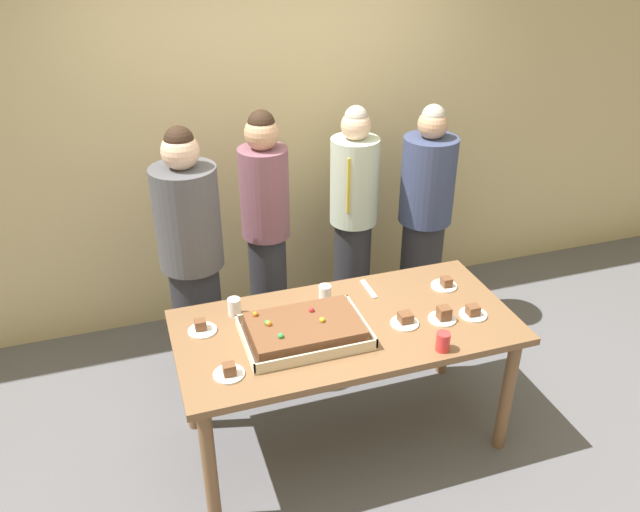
{
  "coord_description": "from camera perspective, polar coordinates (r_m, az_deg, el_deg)",
  "views": [
    {
      "loc": [
        -1.0,
        -2.6,
        2.75
      ],
      "look_at": [
        -0.1,
        0.15,
        1.14
      ],
      "focal_mm": 35.88,
      "sensor_mm": 36.0,
      "label": 1
    }
  ],
  "objects": [
    {
      "name": "drink_cup_nearest",
      "position": [
        3.55,
        0.45,
        -3.37
      ],
      "size": [
        0.07,
        0.07,
        0.1
      ],
      "primitive_type": "cylinder",
      "color": "white",
      "rests_on": "party_table"
    },
    {
      "name": "sheet_cake",
      "position": [
        3.28,
        -1.41,
        -6.61
      ],
      "size": [
        0.63,
        0.44,
        0.12
      ],
      "color": "beige",
      "rests_on": "party_table"
    },
    {
      "name": "drink_cup_far_end",
      "position": [
        3.47,
        -7.65,
        -4.52
      ],
      "size": [
        0.07,
        0.07,
        0.1
      ],
      "primitive_type": "cylinder",
      "color": "white",
      "rests_on": "party_table"
    },
    {
      "name": "plated_slice_near_left",
      "position": [
        3.39,
        -10.51,
        -6.33
      ],
      "size": [
        0.15,
        0.15,
        0.06
      ],
      "color": "white",
      "rests_on": "party_table"
    },
    {
      "name": "plated_slice_center_back",
      "position": [
        3.08,
        -8.11,
        -10.2
      ],
      "size": [
        0.15,
        0.15,
        0.07
      ],
      "color": "white",
      "rests_on": "party_table"
    },
    {
      "name": "plated_slice_far_right",
      "position": [
        3.48,
        10.92,
        -5.24
      ],
      "size": [
        0.15,
        0.15,
        0.08
      ],
      "color": "white",
      "rests_on": "party_table"
    },
    {
      "name": "plated_slice_near_right",
      "position": [
        3.42,
        7.59,
        -5.7
      ],
      "size": [
        0.15,
        0.15,
        0.06
      ],
      "color": "white",
      "rests_on": "party_table"
    },
    {
      "name": "plated_slice_center_front",
      "position": [
        3.55,
        13.48,
        -4.92
      ],
      "size": [
        0.15,
        0.15,
        0.06
      ],
      "color": "white",
      "rests_on": "party_table"
    },
    {
      "name": "party_table",
      "position": [
        3.46,
        2.33,
        -7.39
      ],
      "size": [
        1.8,
        0.86,
        0.79
      ],
      "color": "brown",
      "rests_on": "ground_plane"
    },
    {
      "name": "ground_plane",
      "position": [
        3.91,
        2.13,
        -15.64
      ],
      "size": [
        12.0,
        12.0,
        0.0
      ],
      "primitive_type": "plane",
      "color": "#5B5B60"
    },
    {
      "name": "cake_server_utensil",
      "position": [
        3.69,
        4.36,
        -2.95
      ],
      "size": [
        0.03,
        0.2,
        0.01
      ],
      "primitive_type": "cube",
      "color": "silver",
      "rests_on": "party_table"
    },
    {
      "name": "person_serving_front",
      "position": [
        4.09,
        -4.81,
        2.02
      ],
      "size": [
        0.31,
        0.31,
        1.7
      ],
      "rotation": [
        0.0,
        0.0,
        -1.62
      ],
      "color": "#28282D",
      "rests_on": "ground_plane"
    },
    {
      "name": "drink_cup_middle",
      "position": [
        3.25,
        10.91,
        -7.5
      ],
      "size": [
        0.07,
        0.07,
        0.1
      ],
      "primitive_type": "cylinder",
      "color": "red",
      "rests_on": "party_table"
    },
    {
      "name": "person_far_right_suit",
      "position": [
        4.51,
        9.32,
        3.45
      ],
      "size": [
        0.37,
        0.37,
        1.62
      ],
      "rotation": [
        0.0,
        0.0,
        -2.43
      ],
      "color": "#28282D",
      "rests_on": "ground_plane"
    },
    {
      "name": "plated_slice_far_left",
      "position": [
        3.77,
        11.08,
        -2.48
      ],
      "size": [
        0.15,
        0.15,
        0.06
      ],
      "color": "white",
      "rests_on": "party_table"
    },
    {
      "name": "person_green_shirt_behind",
      "position": [
        3.85,
        -11.3,
        -0.58
      ],
      "size": [
        0.37,
        0.37,
        1.71
      ],
      "rotation": [
        0.0,
        0.0,
        -1.06
      ],
      "color": "#28282D",
      "rests_on": "ground_plane"
    },
    {
      "name": "person_striped_tie_right",
      "position": [
        4.41,
        2.99,
        3.44
      ],
      "size": [
        0.32,
        0.32,
        1.63
      ],
      "rotation": [
        0.0,
        0.0,
        -2.12
      ],
      "color": "#28282D",
      "rests_on": "ground_plane"
    },
    {
      "name": "interior_back_panel",
      "position": [
        4.49,
        -4.72,
        12.79
      ],
      "size": [
        8.0,
        0.12,
        3.0
      ],
      "primitive_type": "cube",
      "color": "#CCB784",
      "rests_on": "ground_plane"
    }
  ]
}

